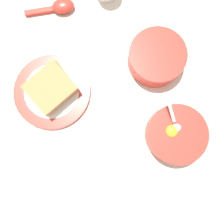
{
  "coord_description": "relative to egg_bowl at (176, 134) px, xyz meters",
  "views": [
    {
      "loc": [
        0.01,
        -0.18,
        0.58
      ],
      "look_at": [
        0.04,
        -0.11,
        0.02
      ],
      "focal_mm": 35.0,
      "sensor_mm": 36.0,
      "label": 1
    }
  ],
  "objects": [
    {
      "name": "soup_spoon",
      "position": [
        -0.16,
        0.44,
        -0.02
      ],
      "size": [
        0.14,
        0.06,
        0.03
      ],
      "color": "red",
      "rests_on": "ground_plane"
    },
    {
      "name": "congee_bowl",
      "position": [
        0.03,
        0.2,
        0.0
      ],
      "size": [
        0.15,
        0.15,
        0.06
      ],
      "color": "red",
      "rests_on": "ground_plane"
    },
    {
      "name": "ground_plane",
      "position": [
        -0.17,
        0.22,
        -0.03
      ],
      "size": [
        3.0,
        3.0,
        0.0
      ],
      "primitive_type": "plane",
      "color": "beige"
    },
    {
      "name": "toast_sandwich",
      "position": [
        -0.26,
        0.22,
        0.0
      ],
      "size": [
        0.14,
        0.14,
        0.04
      ],
      "color": "brown",
      "rests_on": "toast_plate"
    },
    {
      "name": "toast_plate",
      "position": [
        -0.26,
        0.22,
        -0.02
      ],
      "size": [
        0.21,
        0.21,
        0.01
      ],
      "color": "red",
      "rests_on": "ground_plane"
    },
    {
      "name": "egg_bowl",
      "position": [
        0.0,
        0.0,
        0.0
      ],
      "size": [
        0.15,
        0.16,
        0.08
      ],
      "color": "red",
      "rests_on": "ground_plane"
    }
  ]
}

